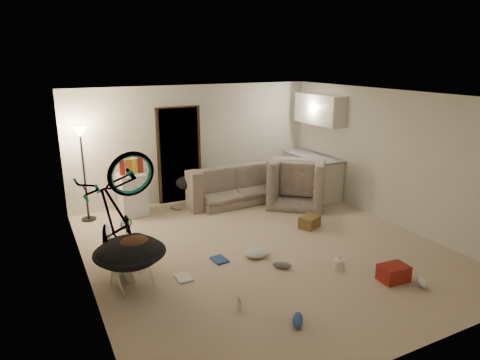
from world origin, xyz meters
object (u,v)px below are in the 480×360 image
floor_lamp (82,154)px  saucer_chair (130,258)px  drink_case_a (310,222)px  armchair (298,186)px  drink_case_b (394,273)px  bicycle (121,246)px  sofa (230,187)px  mini_fridge (133,194)px  tv_box (118,252)px  juicer (339,263)px  kitchen_counter (312,176)px

floor_lamp → saucer_chair: bearing=-86.8°
floor_lamp → drink_case_a: size_ratio=4.71×
armchair → drink_case_b: 3.56m
bicycle → drink_case_a: 3.55m
floor_lamp → drink_case_b: bearing=-51.6°
sofa → drink_case_a: sofa is taller
mini_fridge → saucer_chair: (-0.70, -2.79, -0.01)m
armchair → saucer_chair: 4.52m
armchair → tv_box: bearing=58.7°
saucer_chair → juicer: bearing=-17.9°
sofa → mini_fridge: 2.12m
floor_lamp → tv_box: bearing=-87.6°
drink_case_b → juicer: (-0.47, 0.62, -0.02)m
kitchen_counter → armchair: size_ratio=1.30×
drink_case_b → bicycle: bearing=156.2°
mini_fridge → bicycle: bearing=-108.2°
mini_fridge → drink_case_b: size_ratio=2.14×
floor_lamp → bicycle: (0.10, -2.63, -0.81)m
saucer_chair → tv_box: size_ratio=1.09×
drink_case_a → armchair: bearing=38.7°
drink_case_b → kitchen_counter: bearing=74.8°
sofa → armchair: armchair is taller
kitchen_counter → saucer_chair: size_ratio=1.53×
tv_box → juicer: bearing=-27.3°
mini_fridge → sofa: bearing=-4.1°
mini_fridge → juicer: bearing=-61.0°
armchair → mini_fridge: mini_fridge is taller
sofa → juicer: 3.62m
drink_case_a → floor_lamp: bearing=122.3°
sofa → armchair: bearing=146.8°
kitchen_counter → drink_case_b: size_ratio=3.79×
kitchen_counter → mini_fridge: size_ratio=1.77×
floor_lamp → bicycle: size_ratio=0.95×
armchair → bicycle: bicycle is taller
sofa → tv_box: size_ratio=2.38×
tv_box → mini_fridge: bearing=70.5°
tv_box → drink_case_b: (3.41, -2.08, -0.18)m
drink_case_a → juicer: juicer is taller
sofa → mini_fridge: mini_fridge is taller
kitchen_counter → drink_case_b: kitchen_counter is taller
bicycle → juicer: bearing=-118.2°
drink_case_a → drink_case_b: 2.16m
drink_case_b → juicer: size_ratio=1.75×
floor_lamp → juicer: (3.04, -3.81, -1.21)m
drink_case_b → juicer: 0.77m
armchair → mini_fridge: 3.49m
kitchen_counter → drink_case_a: bearing=-126.9°
juicer → saucer_chair: bearing=162.1°
armchair → mini_fridge: bearing=25.9°
sofa → juicer: bearing=88.6°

